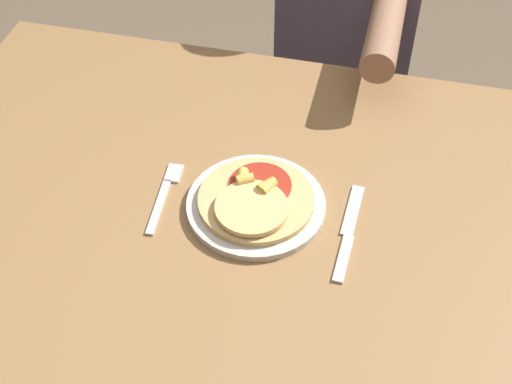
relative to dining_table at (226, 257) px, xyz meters
name	(u,v)px	position (x,y,z in m)	size (l,w,h in m)	color
dining_table	(226,257)	(0.00, 0.00, 0.00)	(1.25, 0.97, 0.78)	olive
plate	(256,205)	(0.05, 0.04, 0.11)	(0.24, 0.24, 0.01)	beige
pizza	(255,200)	(0.05, 0.04, 0.13)	(0.20, 0.20, 0.04)	tan
fork	(165,193)	(-0.12, 0.03, 0.11)	(0.03, 0.18, 0.00)	silver
knife	(348,233)	(0.21, 0.02, 0.11)	(0.03, 0.22, 0.00)	silver
person_diner	(348,33)	(0.11, 0.76, 0.01)	(0.33, 0.52, 1.18)	#2D2D38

